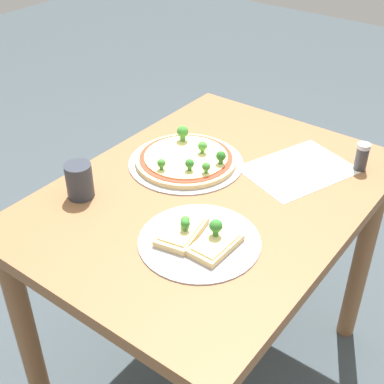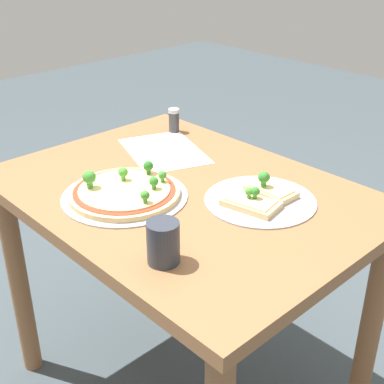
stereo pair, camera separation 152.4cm
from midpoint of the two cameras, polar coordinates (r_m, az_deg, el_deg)
name	(u,v)px [view 1 (the left image)]	position (r m, az deg, el deg)	size (l,w,h in m)	color
ground_plane	(207,368)	(1.75, 24.82, -27.39)	(8.00, 8.00, 0.00)	#3D474C
dining_table	(210,227)	(1.28, 31.70, -13.36)	(1.00, 0.74, 0.74)	brown
pizza_tray_whole	(186,159)	(1.25, 28.08, -4.81)	(0.33, 0.33, 0.07)	#A3A3A8
pizza_tray_slice	(198,238)	(1.06, 37.20, -16.68)	(0.29, 0.29, 0.07)	#A3A3A8
drinking_cup	(79,181)	(1.01, 18.32, -9.69)	(0.07, 0.07, 0.09)	#2D333D
condiment_shaker	(362,157)	(1.51, 45.49, -3.83)	(0.04, 0.04, 0.08)	#333338
paper_menu	(298,169)	(1.41, 39.94, -5.51)	(0.29, 0.21, 0.00)	silver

